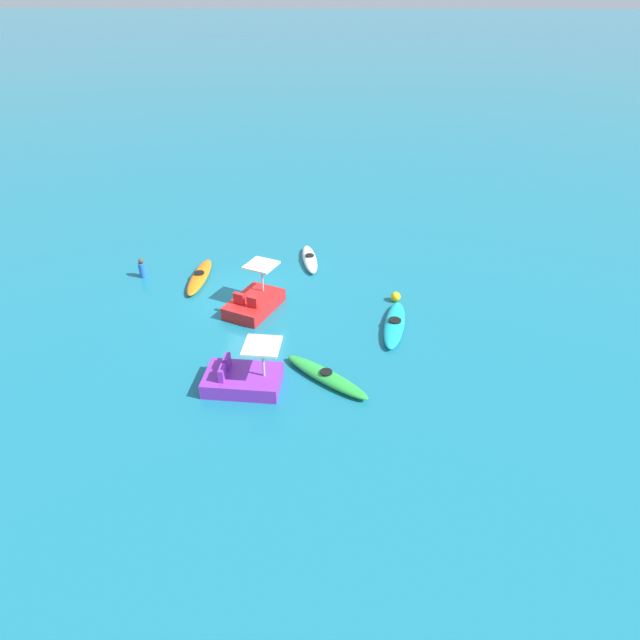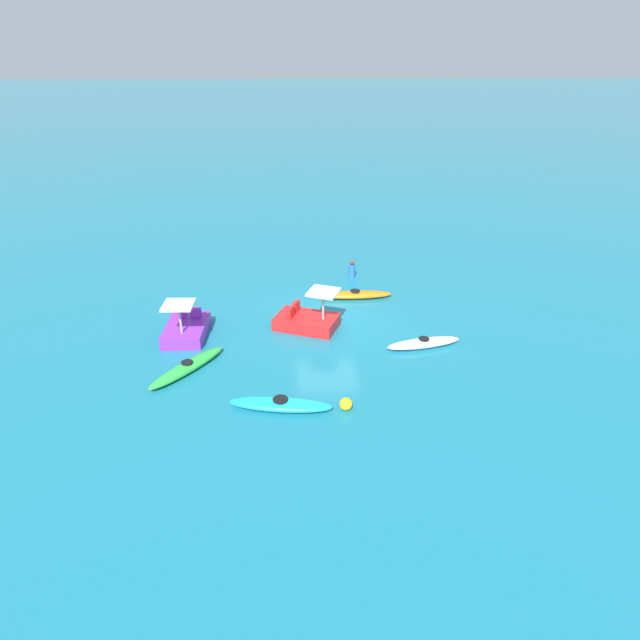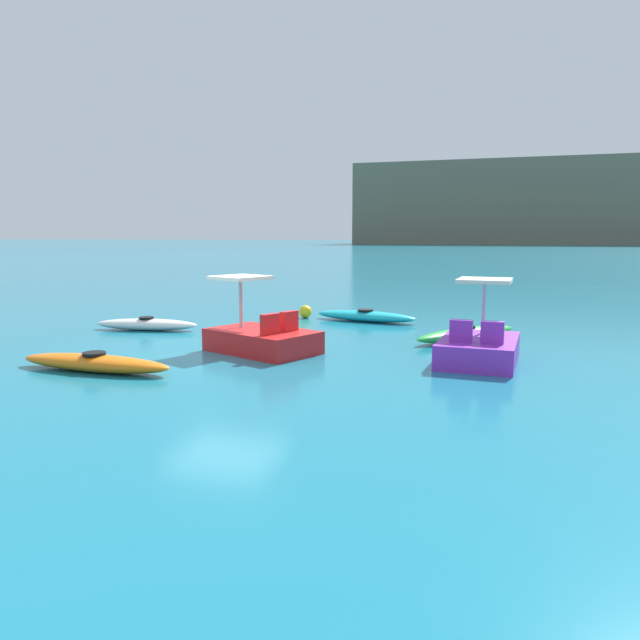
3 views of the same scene
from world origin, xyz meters
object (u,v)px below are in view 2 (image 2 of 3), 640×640
(kayak_orange, at_px, (355,295))
(buoy_yellow, at_px, (346,404))
(kayak_cyan, at_px, (281,404))
(kayak_green, at_px, (188,367))
(person_near_shore, at_px, (352,270))
(pedal_boat_purple, at_px, (186,328))
(pedal_boat_red, at_px, (307,320))
(kayak_white, at_px, (424,343))

(kayak_orange, relative_size, buoy_yellow, 8.20)
(kayak_cyan, distance_m, kayak_green, 4.01)
(person_near_shore, bearing_deg, pedal_boat_purple, 38.03)
(pedal_boat_purple, bearing_deg, pedal_boat_red, -175.74)
(kayak_orange, distance_m, pedal_boat_red, 3.60)
(buoy_yellow, bearing_deg, pedal_boat_purple, -43.31)
(kayak_white, xyz_separation_m, kayak_cyan, (5.37, 3.49, 0.00))
(kayak_green, xyz_separation_m, pedal_boat_red, (-4.29, -2.97, 0.17))
(kayak_white, bearing_deg, person_near_shore, -76.38)
(kayak_white, distance_m, kayak_green, 8.60)
(kayak_white, bearing_deg, pedal_boat_red, -24.36)
(kayak_green, height_order, person_near_shore, person_near_shore)
(pedal_boat_purple, bearing_deg, person_near_shore, -141.97)
(kayak_green, bearing_deg, buoy_yellow, 152.91)
(pedal_boat_purple, bearing_deg, kayak_cyan, 125.29)
(kayak_cyan, relative_size, person_near_shore, 3.73)
(kayak_green, bearing_deg, pedal_boat_purple, -81.06)
(pedal_boat_red, height_order, person_near_shore, pedal_boat_red)
(kayak_orange, height_order, buoy_yellow, buoy_yellow)
(kayak_green, height_order, pedal_boat_red, pedal_boat_red)
(kayak_green, distance_m, person_near_shore, 10.69)
(pedal_boat_purple, relative_size, person_near_shore, 2.86)
(buoy_yellow, xyz_separation_m, person_near_shore, (-1.62, -10.90, 0.18))
(kayak_cyan, xyz_separation_m, person_near_shore, (-3.62, -10.70, 0.22))
(buoy_yellow, bearing_deg, person_near_shore, -98.47)
(person_near_shore, bearing_deg, kayak_white, 103.62)
(kayak_white, bearing_deg, buoy_yellow, 47.57)
(pedal_boat_red, bearing_deg, kayak_green, 34.68)
(person_near_shore, bearing_deg, kayak_orange, 85.87)
(kayak_cyan, distance_m, pedal_boat_purple, 6.21)
(kayak_orange, height_order, kayak_cyan, same)
(kayak_white, height_order, buoy_yellow, buoy_yellow)
(kayak_green, bearing_deg, kayak_white, -173.04)
(kayak_green, bearing_deg, kayak_orange, -139.14)
(pedal_boat_purple, relative_size, pedal_boat_red, 0.90)
(kayak_cyan, relative_size, buoy_yellow, 8.15)
(pedal_boat_red, bearing_deg, buoy_yellow, 98.93)
(pedal_boat_purple, distance_m, pedal_boat_red, 4.71)
(kayak_orange, xyz_separation_m, kayak_white, (-1.93, 4.68, 0.00))
(kayak_white, xyz_separation_m, pedal_boat_purple, (8.95, -1.58, 0.17))
(kayak_cyan, bearing_deg, buoy_yellow, 174.42)
(buoy_yellow, height_order, person_near_shore, person_near_shore)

